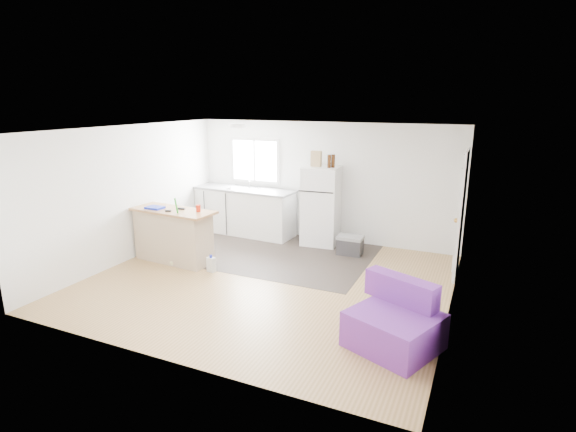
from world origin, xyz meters
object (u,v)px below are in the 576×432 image
Objects in this scene: purple_seat at (395,324)px; cardboard_box at (316,159)px; mop at (176,253)px; blue_tray at (155,208)px; cleaner_jug at (211,264)px; bottle_left at (329,161)px; kitchen_cabinets at (245,211)px; peninsula at (174,235)px; bottle_right at (333,161)px; cooler at (350,245)px; red_cup at (198,208)px; refrigerator at (321,206)px.

purple_seat is 4.21m from cardboard_box.
mop reaches higher than purple_seat.
blue_tray is 1.00× the size of cardboard_box.
cleaner_jug is 1.19× the size of bottle_left.
kitchen_cabinets reaches higher than mop.
bottle_left is (2.23, 1.94, 1.21)m from peninsula.
bottle_right reaches higher than purple_seat.
peninsula reaches higher than cooler.
purple_seat is 4.00× the size of cleaner_jug.
red_cup is at bearing -126.22° from cardboard_box.
cardboard_box reaches higher than cleaner_jug.
peninsula is 0.98m from cleaner_jug.
cleaner_jug is 0.24× the size of mop.
cleaner_jug is 3.02m from bottle_right.
purple_seat is 3.97m from red_cup.
cooler is 1.92× the size of bottle_right.
mop is (-0.73, 0.01, 0.10)m from cleaner_jug.
blue_tray is (-0.63, -2.08, 0.47)m from kitchen_cabinets.
peninsula is 4.38m from purple_seat.
purple_seat is at bearing -64.88° from cooler.
cleaner_jug is 0.99× the size of blue_tray.
cooler is 4.00× the size of red_cup.
mop reaches higher than red_cup.
blue_tray reaches higher than purple_seat.
blue_tray is at bearing -176.01° from cleaner_jug.
refrigerator reaches higher than cooler.
cardboard_box reaches higher than purple_seat.
bottle_left is (1.70, 1.88, 0.67)m from red_cup.
refrigerator is 3.25× the size of cooler.
refrigerator is 0.94m from bottle_right.
cleaner_jug is at bearing -122.05° from bottle_left.
refrigerator is 0.93m from bottle_left.
kitchen_cabinets is 9.04× the size of bottle_left.
kitchen_cabinets is 2.03m from red_cup.
cardboard_box is (1.04, 2.18, 1.58)m from cleaner_jug.
blue_tray is at bearing -163.33° from peninsula.
cleaner_jug is at bearing -9.23° from mop.
cleaner_jug is at bearing -72.10° from kitchen_cabinets.
red_cup reaches higher than cooler.
refrigerator reaches higher than peninsula.
kitchen_cabinets is at bearing 162.24° from purple_seat.
bottle_left is (-1.96, 3.20, 1.41)m from purple_seat.
bottle_left reaches higher than red_cup.
blue_tray is at bearing -137.53° from cardboard_box.
bottle_left reaches higher than purple_seat.
bottle_right reaches higher than cooler.
blue_tray is 1.20× the size of bottle_right.
bottle_right is at bearing 47.80° from red_cup.
peninsula is 5.31× the size of blue_tray.
cleaner_jug is (0.90, -0.18, -0.35)m from peninsula.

